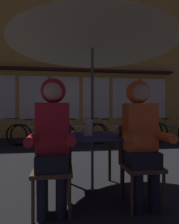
% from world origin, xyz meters
% --- Properties ---
extents(ground_plane, '(60.00, 60.00, 0.00)m').
position_xyz_m(ground_plane, '(0.00, 0.00, 0.00)').
color(ground_plane, black).
extents(cafe_table, '(0.72, 0.72, 0.74)m').
position_xyz_m(cafe_table, '(0.00, 0.00, 0.64)').
color(cafe_table, navy).
rests_on(cafe_table, ground_plane).
extents(patio_umbrella, '(2.10, 2.10, 2.31)m').
position_xyz_m(patio_umbrella, '(0.00, 0.00, 2.06)').
color(patio_umbrella, '#4C4C51').
rests_on(patio_umbrella, ground_plane).
extents(lantern, '(0.11, 0.11, 0.23)m').
position_xyz_m(lantern, '(-0.06, -0.09, 0.86)').
color(lantern, white).
rests_on(lantern, cafe_table).
extents(chair_left, '(0.40, 0.40, 0.87)m').
position_xyz_m(chair_left, '(-0.48, -0.37, 0.49)').
color(chair_left, '#513823').
rests_on(chair_left, ground_plane).
extents(chair_right, '(0.40, 0.40, 0.87)m').
position_xyz_m(chair_right, '(0.48, -0.37, 0.49)').
color(chair_right, '#513823').
rests_on(chair_right, ground_plane).
extents(person_left_hooded, '(0.45, 0.56, 1.40)m').
position_xyz_m(person_left_hooded, '(-0.48, -0.43, 0.85)').
color(person_left_hooded, black).
rests_on(person_left_hooded, ground_plane).
extents(person_right_hooded, '(0.45, 0.56, 1.40)m').
position_xyz_m(person_right_hooded, '(0.48, -0.43, 0.85)').
color(person_right_hooded, black).
rests_on(person_right_hooded, ground_plane).
extents(shopfront_building, '(10.00, 0.93, 6.20)m').
position_xyz_m(shopfront_building, '(-0.34, 5.39, 3.09)').
color(shopfront_building, gold).
rests_on(shopfront_building, ground_plane).
extents(bicycle_nearest, '(1.67, 0.29, 0.84)m').
position_xyz_m(bicycle_nearest, '(-2.32, 3.46, 0.35)').
color(bicycle_nearest, black).
rests_on(bicycle_nearest, ground_plane).
extents(bicycle_second, '(1.68, 0.17, 0.84)m').
position_xyz_m(bicycle_second, '(-1.19, 3.38, 0.35)').
color(bicycle_second, black).
rests_on(bicycle_second, ground_plane).
extents(bicycle_third, '(1.66, 0.34, 0.84)m').
position_xyz_m(bicycle_third, '(0.13, 3.55, 0.35)').
color(bicycle_third, black).
rests_on(bicycle_third, ground_plane).
extents(bicycle_fourth, '(1.67, 0.30, 0.84)m').
position_xyz_m(bicycle_fourth, '(1.22, 3.48, 0.35)').
color(bicycle_fourth, black).
rests_on(bicycle_fourth, ground_plane).
extents(bicycle_fifth, '(1.64, 0.46, 0.84)m').
position_xyz_m(bicycle_fifth, '(2.25, 3.47, 0.35)').
color(bicycle_fifth, black).
rests_on(bicycle_fifth, ground_plane).
extents(bicycle_furthest, '(1.68, 0.08, 0.84)m').
position_xyz_m(bicycle_furthest, '(3.29, 3.40, 0.35)').
color(bicycle_furthest, black).
rests_on(bicycle_furthest, ground_plane).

